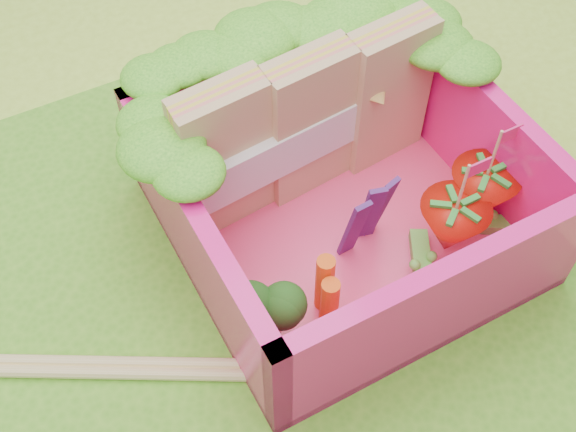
# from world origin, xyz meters

# --- Properties ---
(ground) EXTENTS (14.00, 14.00, 0.00)m
(ground) POSITION_xyz_m (0.00, 0.00, 0.00)
(ground) COLOR #A2C938
(ground) RESTS_ON ground
(placemat) EXTENTS (2.60, 2.60, 0.03)m
(placemat) POSITION_xyz_m (0.00, 0.00, 0.01)
(placemat) COLOR #56A525
(placemat) RESTS_ON ground
(bento_floor) EXTENTS (1.30, 1.30, 0.05)m
(bento_floor) POSITION_xyz_m (0.49, -0.02, 0.06)
(bento_floor) COLOR #FF4177
(bento_floor) RESTS_ON placemat
(bento_box) EXTENTS (1.30, 1.30, 0.55)m
(bento_box) POSITION_xyz_m (0.49, -0.02, 0.31)
(bento_box) COLOR #F7147E
(bento_box) RESTS_ON placemat
(lettuce_ruffle) EXTENTS (1.43, 0.76, 0.11)m
(lettuce_ruffle) POSITION_xyz_m (0.49, 0.46, 0.64)
(lettuce_ruffle) COLOR #248918
(lettuce_ruffle) RESTS_ON bento_box
(sandwich_stack) EXTENTS (1.20, 0.28, 0.66)m
(sandwich_stack) POSITION_xyz_m (0.50, 0.27, 0.40)
(sandwich_stack) COLOR tan
(sandwich_stack) RESTS_ON bento_floor
(broccoli) EXTENTS (0.33, 0.33, 0.26)m
(broccoli) POSITION_xyz_m (-0.02, -0.33, 0.27)
(broccoli) COLOR #64A34F
(broccoli) RESTS_ON bento_floor
(carrot_sticks) EXTENTS (0.09, 0.14, 0.29)m
(carrot_sticks) POSITION_xyz_m (0.23, -0.35, 0.22)
(carrot_sticks) COLOR #EB5113
(carrot_sticks) RESTS_ON bento_floor
(purple_wedges) EXTENTS (0.22, 0.07, 0.38)m
(purple_wedges) POSITION_xyz_m (0.52, -0.16, 0.27)
(purple_wedges) COLOR #411A5C
(purple_wedges) RESTS_ON bento_floor
(strawberry_left) EXTENTS (0.27, 0.27, 0.51)m
(strawberry_left) POSITION_xyz_m (0.79, -0.33, 0.22)
(strawberry_left) COLOR red
(strawberry_left) RESTS_ON bento_floor
(strawberry_right) EXTENTS (0.28, 0.28, 0.52)m
(strawberry_right) POSITION_xyz_m (0.99, -0.26, 0.22)
(strawberry_right) COLOR red
(strawberry_right) RESTS_ON bento_floor
(snap_peas) EXTENTS (0.60, 0.32, 0.05)m
(snap_peas) POSITION_xyz_m (0.82, -0.34, 0.11)
(snap_peas) COLOR #59BC3B
(snap_peas) RESTS_ON bento_floor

